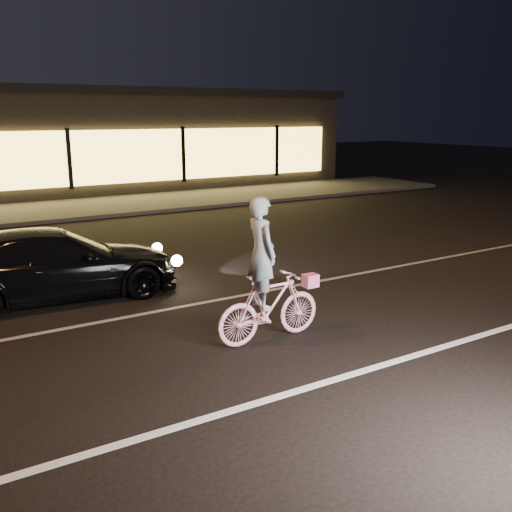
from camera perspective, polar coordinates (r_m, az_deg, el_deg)
ground at (r=8.85m, az=6.26°, el=-7.18°), size 90.00×90.00×0.00m
lane_stripe_near at (r=7.82m, az=13.08°, el=-10.42°), size 60.00×0.12×0.01m
lane_stripe_far at (r=10.41m, az=-0.46°, el=-3.79°), size 60.00×0.10×0.01m
sidewalk at (r=20.40m, az=-16.63°, el=4.63°), size 30.00×4.00×0.12m
storefront at (r=25.99m, az=-20.48°, el=10.89°), size 25.40×8.42×4.20m
cyclist at (r=8.10m, az=1.14°, el=-3.51°), size 1.68×0.58×2.11m
sedan at (r=10.60m, az=-19.48°, el=-0.78°), size 4.41×2.03×1.25m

